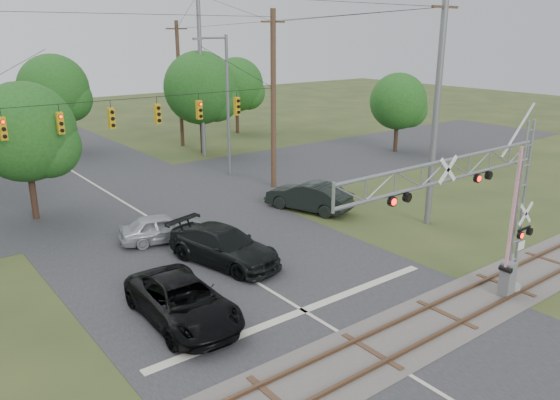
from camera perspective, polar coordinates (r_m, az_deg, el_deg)
ground at (r=17.86m, az=14.45°, el=-17.94°), size 160.00×160.00×0.00m
road_main at (r=24.30m, az=-4.43°, el=-7.44°), size 14.00×90.00×0.02m
road_cross at (r=36.14m, az=-16.72°, el=0.21°), size 90.00×12.00×0.02m
railroad_track at (r=18.88m, az=9.54°, el=-15.35°), size 90.00×3.20×0.17m
crossing_gantry at (r=20.36m, az=19.94°, el=-0.39°), size 10.48×0.89×6.99m
traffic_signal_span at (r=31.64m, az=-13.39°, el=8.79°), size 19.34×0.36×11.50m
pickup_black at (r=20.37m, az=-10.13°, el=-10.37°), size 2.79×5.73×1.57m
car_dark at (r=24.91m, az=-5.90°, el=-4.79°), size 3.69×6.11×1.66m
sedan_silver at (r=27.95m, az=-12.21°, el=-2.86°), size 4.50×2.62×1.44m
suv_dark at (r=32.10m, az=3.00°, el=0.40°), size 3.43×5.47×1.70m
streetlight at (r=39.30m, az=-5.73°, el=10.45°), size 2.65×0.28×9.93m
utility_poles at (r=36.06m, az=-12.74°, el=10.27°), size 24.28×27.71×13.62m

